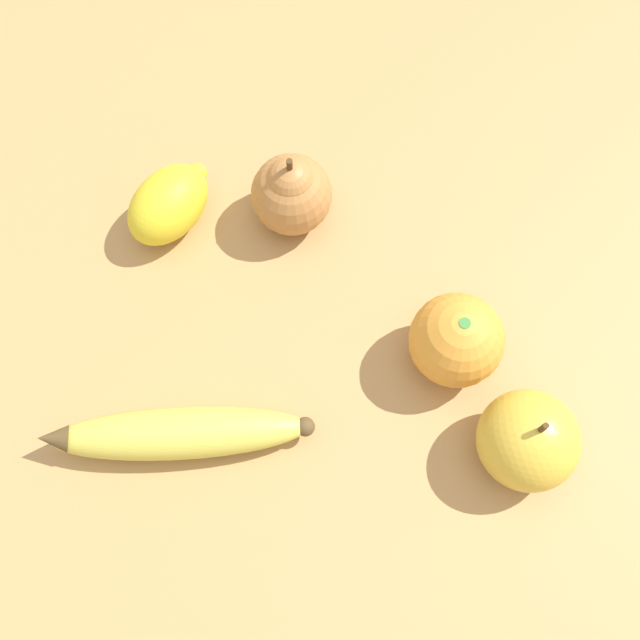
% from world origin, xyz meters
% --- Properties ---
extents(ground_plane, '(3.00, 3.00, 0.00)m').
position_xyz_m(ground_plane, '(0.00, 0.00, 0.00)').
color(ground_plane, tan).
extents(banana, '(0.21, 0.06, 0.04)m').
position_xyz_m(banana, '(-0.05, 0.05, 0.02)').
color(banana, '#DBCC4C').
rests_on(banana, ground_plane).
extents(orange, '(0.08, 0.08, 0.08)m').
position_xyz_m(orange, '(0.17, 0.08, 0.04)').
color(orange, orange).
rests_on(orange, ground_plane).
extents(pear, '(0.07, 0.07, 0.09)m').
position_xyz_m(pear, '(0.06, 0.24, 0.04)').
color(pear, '#B2753D').
rests_on(pear, ground_plane).
extents(apple, '(0.08, 0.08, 0.08)m').
position_xyz_m(apple, '(0.21, -0.00, 0.03)').
color(apple, gold).
rests_on(apple, ground_plane).
extents(lemon, '(0.10, 0.10, 0.06)m').
position_xyz_m(lemon, '(-0.04, 0.25, 0.03)').
color(lemon, yellow).
rests_on(lemon, ground_plane).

